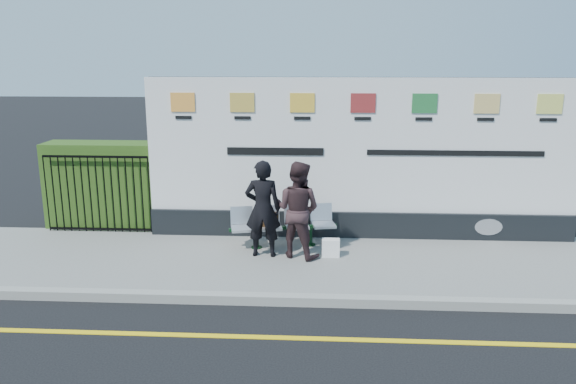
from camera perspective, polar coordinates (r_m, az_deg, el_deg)
The scene contains 12 objects.
ground at distance 7.42m, azimuth 5.18°, elevation -14.70°, with size 80.00×80.00×0.00m, color black.
pavement at distance 9.66m, azimuth 4.71°, elevation -7.27°, with size 14.00×3.00×0.12m, color gray.
kerb at distance 8.28m, azimuth 4.97°, elevation -10.96°, with size 14.00×0.18×0.14m, color gray.
yellow_line at distance 7.41m, azimuth 5.18°, elevation -14.68°, with size 14.00×0.10×0.01m, color yellow.
billboard at distance 10.60m, azimuth 7.39°, elevation 2.24°, with size 8.00×0.30×3.00m.
hedge at distance 11.91m, azimuth -18.00°, elevation 0.74°, with size 2.35×0.70×1.70m, color #305118.
railing at distance 11.52m, azimuth -18.76°, elevation -0.16°, with size 2.05×0.06×1.54m, color black, non-canonical shape.
bench at distance 10.22m, azimuth -0.46°, elevation -4.47°, with size 1.88×0.50×0.40m, color silver, non-canonical shape.
woman_left at distance 9.59m, azimuth -2.57°, elevation -1.70°, with size 0.62×0.40×1.69m, color black.
woman_right at distance 9.57m, azimuth 1.00°, elevation -1.79°, with size 0.81×0.63×1.67m, color #352225.
handbag_brown at distance 10.09m, azimuth -1.85°, elevation -2.79°, with size 0.31×0.13×0.25m, color black.
carrier_bag_white at distance 9.78m, azimuth 4.36°, elevation -5.67°, with size 0.30×0.18×0.30m, color white.
Camera 1 is at (-0.29, -6.51, 3.55)m, focal length 35.00 mm.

